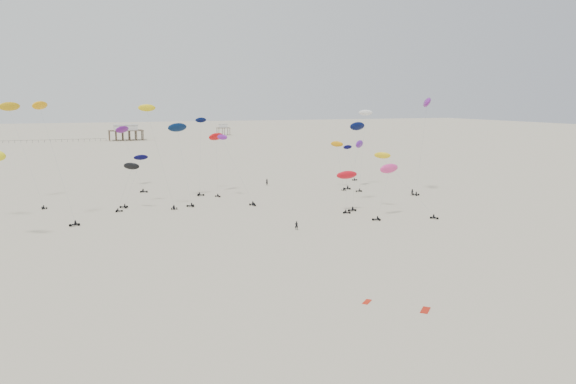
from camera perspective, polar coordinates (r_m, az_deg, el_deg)
name	(u,v)px	position (r m, az deg, el deg)	size (l,w,h in m)	color
ground_plane	(186,166)	(220.02, -10.32, 2.64)	(900.00, 900.00, 0.00)	beige
pavilion_main	(126,134)	(366.85, -16.14, 5.72)	(21.00, 13.00, 9.80)	brown
pavilion_small	(223,130)	(407.84, -6.58, 6.25)	(9.00, 7.00, 8.00)	brown
pier_fence	(36,141)	(366.67, -24.26, 4.72)	(80.20, 0.20, 1.50)	black
rig_0	(396,171)	(128.68, 10.91, 2.08)	(8.01, 16.67, 18.41)	black
rig_1	(156,142)	(131.21, -13.24, 4.93)	(7.89, 3.20, 24.32)	black
rig_2	(135,174)	(140.00, -15.28, 1.76)	(7.87, 7.55, 12.68)	black
rig_3	(237,169)	(139.34, -5.19, 2.37)	(6.42, 15.56, 19.75)	black
rig_4	(347,179)	(127.02, 5.99, 1.31)	(5.08, 4.23, 9.66)	black
rig_5	(338,154)	(159.95, 5.15, 3.85)	(3.56, 7.64, 13.66)	black
rig_6	(216,142)	(152.44, -7.30, 5.07)	(5.75, 10.09, 16.86)	black
rig_7	(129,175)	(133.00, -15.86, 1.71)	(6.35, 3.85, 11.18)	black
rig_8	(13,118)	(152.53, -26.14, 6.77)	(10.48, 16.35, 26.49)	black
rig_9	(364,131)	(161.16, 7.73, 6.16)	(8.43, 9.54, 22.80)	black
rig_10	(387,175)	(121.57, 10.05, 1.66)	(7.56, 4.38, 11.87)	black
rig_11	(350,157)	(183.19, 6.30, 3.58)	(4.57, 10.79, 12.68)	black
rig_12	(51,142)	(123.47, -22.97, 4.68)	(8.42, 9.78, 25.06)	black
rig_13	(179,136)	(144.14, -11.03, 5.59)	(5.93, 15.65, 21.08)	black
rig_15	(426,111)	(153.62, 13.83, 7.99)	(7.09, 6.76, 26.04)	black
rig_17	(357,152)	(162.52, 7.04, 4.09)	(8.53, 5.68, 13.80)	black
rig_18	(356,142)	(134.82, 6.95, 5.07)	(8.89, 10.66, 20.64)	black
rig_19	(201,150)	(152.97, -8.87, 4.20)	(4.92, 8.85, 20.50)	black
rig_20	(125,139)	(166.34, -16.19, 5.22)	(8.06, 14.97, 19.40)	black
spectator_0	(296,230)	(109.97, 0.86, -3.86)	(0.74, 0.51, 2.03)	black
spectator_1	(412,195)	(152.79, 12.51, -0.34)	(0.98, 0.57, 2.01)	black
spectator_3	(267,185)	(167.05, -2.17, 0.69)	(0.83, 0.57, 2.28)	black
grounded_kite_a	(425,310)	(71.23, 13.78, -11.60)	(2.20, 0.90, 0.08)	#B81B0B
grounded_kite_b	(367,302)	(72.61, 8.02, -11.01)	(1.80, 0.70, 0.07)	red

